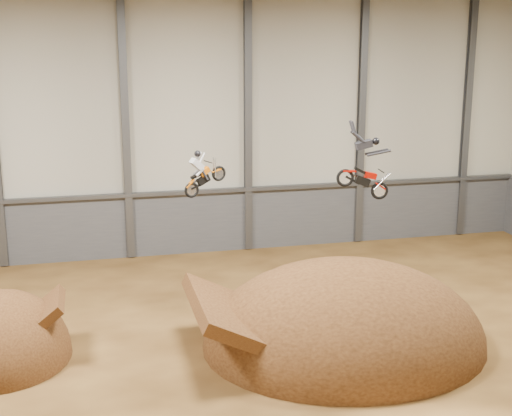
{
  "coord_description": "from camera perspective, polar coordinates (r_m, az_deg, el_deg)",
  "views": [
    {
      "loc": [
        -5.39,
        -23.5,
        12.07
      ],
      "look_at": [
        1.2,
        4.0,
        5.13
      ],
      "focal_mm": 50.0,
      "sensor_mm": 36.0,
      "label": 1
    }
  ],
  "objects": [
    {
      "name": "back_wall",
      "position": [
        39.21,
        -5.5,
        6.29
      ],
      "size": [
        40.0,
        0.1,
        14.0
      ],
      "primitive_type": "cube",
      "color": "beige",
      "rests_on": "ground"
    },
    {
      "name": "steel_column_2",
      "position": [
        38.69,
        -10.38,
        6.03
      ],
      "size": [
        0.4,
        0.36,
        13.9
      ],
      "primitive_type": "cube",
      "color": "#47494F",
      "rests_on": "ground"
    },
    {
      "name": "takeoff_ramp",
      "position": [
        29.46,
        -19.6,
        -11.26
      ],
      "size": [
        5.19,
        5.99,
        5.19
      ],
      "primitive_type": "ellipsoid",
      "color": "#381F0E",
      "rests_on": "ground"
    },
    {
      "name": "steel_rail",
      "position": [
        39.56,
        -5.33,
        1.28
      ],
      "size": [
        39.8,
        0.35,
        0.2
      ],
      "primitive_type": "cube",
      "color": "#47494F",
      "rests_on": "lower_band_back"
    },
    {
      "name": "fmx_rider_a",
      "position": [
        29.61,
        -3.88,
        3.33
      ],
      "size": [
        2.71,
        1.58,
        2.5
      ],
      "primitive_type": null,
      "rotation": [
        0.0,
        -0.41,
        0.33
      ],
      "color": "#BF5C09"
    },
    {
      "name": "lower_band_back",
      "position": [
        40.13,
        -5.31,
        -1.18
      ],
      "size": [
        39.8,
        0.18,
        3.5
      ],
      "primitive_type": "cube",
      "color": "#4E5055",
      "rests_on": "ground"
    },
    {
      "name": "fmx_rider_b",
      "position": [
        29.8,
        8.33,
        3.74
      ],
      "size": [
        3.93,
        1.32,
        3.61
      ],
      "primitive_type": null,
      "rotation": [
        0.0,
        0.37,
        -0.11
      ],
      "color": "#AC0900"
    },
    {
      "name": "floor",
      "position": [
        26.96,
        -0.52,
        -12.81
      ],
      "size": [
        40.0,
        40.0,
        0.0
      ],
      "primitive_type": "plane",
      "color": "#4C3014",
      "rests_on": "ground"
    },
    {
      "name": "landing_ramp",
      "position": [
        29.28,
        7.04,
        -10.68
      ],
      "size": [
        11.36,
        10.05,
        6.55
      ],
      "primitive_type": "ellipsoid",
      "color": "#381F0E",
      "rests_on": "ground"
    },
    {
      "name": "steel_column_5",
      "position": [
        44.49,
        16.46,
        6.68
      ],
      "size": [
        0.4,
        0.36,
        13.9
      ],
      "primitive_type": "cube",
      "color": "#47494F",
      "rests_on": "ground"
    },
    {
      "name": "steel_column_4",
      "position": [
        41.59,
        8.4,
        6.63
      ],
      "size": [
        0.4,
        0.36,
        13.9
      ],
      "primitive_type": "cube",
      "color": "#47494F",
      "rests_on": "ground"
    },
    {
      "name": "steel_column_3",
      "position": [
        39.61,
        -0.65,
        6.42
      ],
      "size": [
        0.4,
        0.36,
        13.9
      ],
      "primitive_type": "cube",
      "color": "#47494F",
      "rests_on": "ground"
    }
  ]
}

